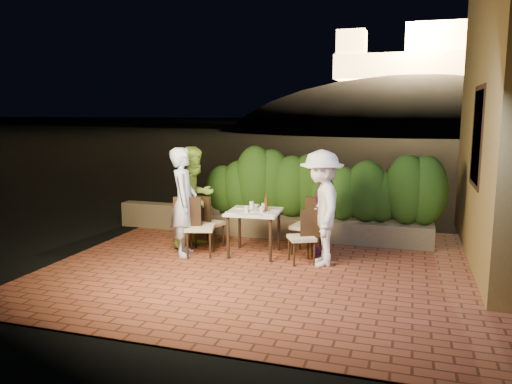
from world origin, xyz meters
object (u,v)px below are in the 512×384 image
at_px(bowl, 254,206).
at_px(chair_right_front, 302,237).
at_px(beer_bottle, 266,203).
at_px(diner_blue, 184,202).
at_px(dining_table, 254,233).
at_px(chair_right_back, 306,225).
at_px(parapet_lamp, 203,203).
at_px(diner_purple, 324,208).
at_px(chair_left_back, 210,222).
at_px(diner_green, 195,197).
at_px(diner_white, 321,208).
at_px(chair_left_front, 200,226).

height_order(bowl, chair_right_front, chair_right_front).
height_order(beer_bottle, diner_blue, diner_blue).
bearing_deg(diner_blue, dining_table, -91.91).
relative_size(bowl, chair_right_back, 0.18).
relative_size(chair_right_back, parapet_lamp, 6.98).
xyz_separation_m(chair_right_back, diner_purple, (0.30, -0.01, 0.31)).
height_order(chair_left_back, chair_right_back, chair_right_back).
height_order(chair_left_back, diner_purple, diner_purple).
height_order(diner_blue, parapet_lamp, diner_blue).
bearing_deg(chair_right_back, chair_left_back, 14.65).
bearing_deg(diner_green, diner_purple, -65.64).
distance_m(beer_bottle, diner_purple, 0.97).
height_order(chair_right_back, diner_blue, diner_blue).
bearing_deg(dining_table, diner_white, -10.75).
bearing_deg(beer_bottle, dining_table, -172.99).
xyz_separation_m(bowl, chair_left_back, (-0.79, -0.10, -0.32)).
height_order(chair_left_front, chair_left_back, chair_left_front).
bearing_deg(chair_left_back, chair_right_back, 19.83).
bearing_deg(diner_blue, parapet_lamp, -6.43).
relative_size(beer_bottle, diner_white, 0.16).
bearing_deg(chair_right_back, diner_green, 14.29).
relative_size(chair_left_back, diner_blue, 0.50).
relative_size(chair_right_front, diner_purple, 0.54).
bearing_deg(bowl, dining_table, -71.86).
bearing_deg(chair_right_back, bowl, 12.44).
distance_m(chair_right_back, diner_white, 0.77).
bearing_deg(chair_right_back, chair_right_front, 103.76).
xyz_separation_m(chair_left_front, chair_left_back, (-0.04, 0.50, -0.04)).
height_order(beer_bottle, chair_right_front, beer_bottle).
bearing_deg(chair_left_front, chair_left_back, 78.95).
bearing_deg(diner_purple, chair_right_front, -36.64).
height_order(dining_table, chair_left_front, chair_left_front).
height_order(chair_left_front, diner_purple, diner_purple).
relative_size(chair_left_front, chair_left_back, 1.09).
bearing_deg(chair_right_front, chair_left_back, -41.56).
height_order(bowl, chair_left_back, chair_left_back).
distance_m(beer_bottle, parapet_lamp, 2.16).
bearing_deg(diner_green, dining_table, -77.87).
bearing_deg(diner_blue, chair_left_back, -42.72).
xyz_separation_m(beer_bottle, parapet_lamp, (-1.69, 1.30, -0.32)).
bearing_deg(diner_blue, chair_left_front, -102.21).
bearing_deg(chair_right_front, chair_left_front, -25.27).
bearing_deg(parapet_lamp, bowl, -36.51).
bearing_deg(dining_table, parapet_lamp, 138.42).
relative_size(chair_left_front, diner_white, 0.55).
distance_m(chair_right_front, chair_right_back, 0.56).
height_order(chair_right_back, diner_purple, diner_purple).
height_order(beer_bottle, chair_left_front, beer_bottle).
bearing_deg(bowl, beer_bottle, -42.18).
bearing_deg(diner_white, beer_bottle, -122.61).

